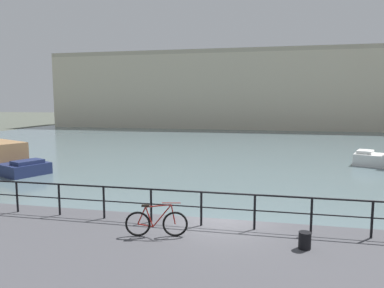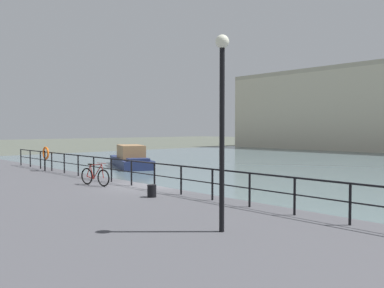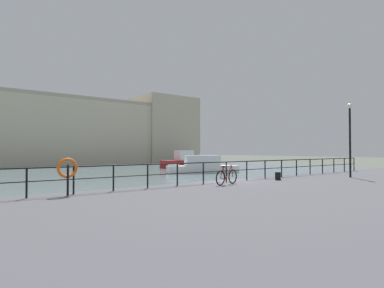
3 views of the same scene
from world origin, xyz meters
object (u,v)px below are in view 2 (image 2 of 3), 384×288
parked_bicycle (95,176)px  mooring_bollard (152,191)px  moored_harbor_tender (131,158)px  life_ring_stand (46,154)px  quay_lamp_post (222,106)px

parked_bicycle → mooring_bollard: 4.01m
parked_bicycle → moored_harbor_tender: bearing=130.0°
parked_bicycle → life_ring_stand: (-7.25, 0.91, 0.59)m
life_ring_stand → quay_lamp_post: (16.20, -2.60, 1.96)m
mooring_bollard → quay_lamp_post: (4.95, -1.69, 2.72)m
parked_bicycle → mooring_bollard: bearing=-11.6°
parked_bicycle → mooring_bollard: (4.00, -0.00, -0.17)m
quay_lamp_post → moored_harbor_tender: bearing=150.2°
parked_bicycle → life_ring_stand: bearing=161.3°
moored_harbor_tender → quay_lamp_post: quay_lamp_post is taller
moored_harbor_tender → life_ring_stand: size_ratio=6.86×
moored_harbor_tender → life_ring_stand: life_ring_stand is taller
parked_bicycle → mooring_bollard: parked_bicycle is taller
moored_harbor_tender → parked_bicycle: parked_bicycle is taller
parked_bicycle → life_ring_stand: life_ring_stand is taller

